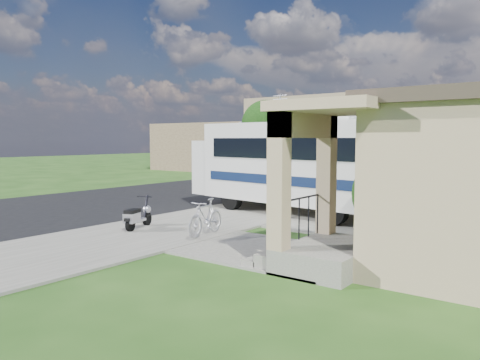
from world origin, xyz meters
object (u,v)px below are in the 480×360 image
Objects in this scene: motorhome at (296,163)px; scooter at (137,217)px; van at (326,163)px; bicycle at (206,219)px; pickup_truck at (278,170)px; shrub at (393,191)px; garden_hose at (299,249)px.

motorhome is 6.09m from scooter.
motorhome is 1.28× the size of van.
bicycle is at bearing -7.43° from scooter.
pickup_truck is 7.02m from van.
shrub reaches higher than pickup_truck.
scooter is at bearing -176.74° from bicycle.
motorhome is 1.41× the size of pickup_truck.
bicycle is at bearing 123.81° from pickup_truck.
pickup_truck is 16.99m from garden_hose.
pickup_truck is at bearing 132.98° from shrub.
pickup_truck reaches higher than bicycle.
motorhome is 6.14m from garden_hose.
scooter is (-6.48, -2.95, -0.92)m from shrub.
shrub is 1.92× the size of scooter.
scooter is at bearing -103.11° from motorhome.
garden_hose is (5.11, 0.49, -0.33)m from scooter.
bicycle is at bearing -80.95° from motorhome.
garden_hose is at bearing -51.59° from motorhome.
shrub is 7.18m from scooter.
shrub is 4.99m from bicycle.
pickup_truck is 0.91× the size of van.
shrub is at bearing 20.87° from bicycle.
scooter is (-2.09, -5.55, -1.41)m from motorhome.
pickup_truck is 14.19× the size of garden_hose.
van is 15.64× the size of garden_hose.
van is (-0.32, 7.01, 0.13)m from pickup_truck.
bicycle is 3.89× the size of garden_hose.
garden_hose is (3.02, -5.06, -1.74)m from motorhome.
bicycle is at bearing -149.99° from shrub.
garden_hose is at bearing -9.12° from bicycle.
bicycle is 22.20m from van.
van is at bearing 120.90° from shrub.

